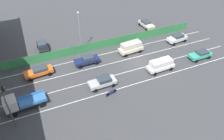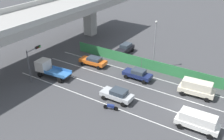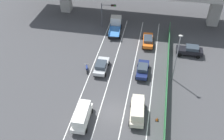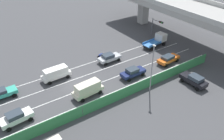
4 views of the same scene
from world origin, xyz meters
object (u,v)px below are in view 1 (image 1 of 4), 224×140
(car_taxi_teal, at_px, (201,54))
(traffic_cone, at_px, (126,44))
(motorcycle, at_px, (111,92))
(traffic_light, at_px, (7,103))
(car_taxi_orange, at_px, (39,71))
(car_van_white, at_px, (161,65))
(car_van_cream, at_px, (131,47))
(street_lamp, at_px, (80,28))
(parked_sedan_dark, at_px, (43,47))
(car_hatchback_white, at_px, (177,38))
(flatbed_truck_blue, at_px, (18,103))
(car_sedan_navy, at_px, (87,60))
(parked_sedan_cream, at_px, (146,24))
(car_sedan_silver, at_px, (103,82))

(car_taxi_teal, distance_m, traffic_cone, 14.39)
(motorcycle, height_order, traffic_light, traffic_light)
(car_taxi_orange, bearing_deg, car_van_white, -109.16)
(car_van_cream, xyz_separation_m, street_lamp, (4.50, 8.52, 3.54))
(parked_sedan_dark, bearing_deg, car_van_white, -128.69)
(car_hatchback_white, height_order, flatbed_truck_blue, flatbed_truck_blue)
(car_sedan_navy, xyz_separation_m, parked_sedan_dark, (7.48, 6.62, 0.07))
(car_sedan_navy, bearing_deg, car_hatchback_white, -89.88)
(car_taxi_teal, height_order, flatbed_truck_blue, flatbed_truck_blue)
(car_taxi_orange, relative_size, parked_sedan_dark, 1.06)
(car_taxi_orange, distance_m, motorcycle, 12.96)
(car_van_white, bearing_deg, parked_sedan_cream, -21.47)
(car_sedan_navy, distance_m, flatbed_truck_blue, 13.82)
(motorcycle, distance_m, street_lamp, 14.26)
(car_sedan_silver, bearing_deg, car_taxi_teal, -89.95)
(street_lamp, bearing_deg, car_hatchback_white, -103.68)
(car_hatchback_white, xyz_separation_m, flatbed_truck_blue, (-6.64, 31.67, 0.33))
(motorcycle, height_order, street_lamp, street_lamp)
(motorcycle, xyz_separation_m, street_lamp, (13.57, 0.58, 4.33))
(car_sedan_silver, relative_size, traffic_cone, 7.48)
(car_van_cream, distance_m, car_van_white, 7.25)
(car_taxi_teal, height_order, traffic_cone, car_taxi_teal)
(car_hatchback_white, height_order, car_sedan_silver, car_hatchback_white)
(car_taxi_orange, height_order, car_van_cream, car_van_cream)
(car_van_white, height_order, parked_sedan_cream, car_van_white)
(car_hatchback_white, xyz_separation_m, car_sedan_silver, (-6.61, 19.06, -0.04))
(car_sedan_navy, xyz_separation_m, car_van_white, (-6.70, -11.08, 0.30))
(motorcycle, bearing_deg, flatbed_truck_blue, 80.16)
(car_taxi_orange, height_order, car_sedan_navy, car_sedan_navy)
(car_sedan_silver, xyz_separation_m, parked_sedan_dark, (14.05, 7.09, 0.06))
(car_hatchback_white, bearing_deg, car_sedan_silver, 109.14)
(parked_sedan_dark, relative_size, street_lamp, 0.56)
(car_van_white, xyz_separation_m, parked_sedan_dark, (14.18, 17.70, -0.23))
(car_taxi_teal, xyz_separation_m, parked_sedan_cream, (14.78, 2.96, 0.01))
(car_taxi_teal, xyz_separation_m, motorcycle, (-2.31, 18.97, -0.41))
(flatbed_truck_blue, relative_size, traffic_cone, 9.71)
(car_van_cream, xyz_separation_m, parked_sedan_cream, (8.02, -8.08, -0.37))
(street_lamp, bearing_deg, car_van_white, -136.75)
(car_van_white, relative_size, parked_sedan_dark, 1.09)
(car_sedan_navy, height_order, car_van_white, car_van_white)
(flatbed_truck_blue, bearing_deg, car_van_cream, -72.05)
(parked_sedan_dark, bearing_deg, car_sedan_silver, -153.22)
(car_taxi_orange, xyz_separation_m, traffic_light, (-8.60, 4.53, 2.73))
(car_sedan_silver, bearing_deg, street_lamp, 0.57)
(street_lamp, bearing_deg, parked_sedan_cream, -78.02)
(parked_sedan_cream, height_order, traffic_light, traffic_light)
(car_van_white, xyz_separation_m, parked_sedan_cream, (14.92, -5.87, -0.31))
(car_taxi_orange, bearing_deg, car_sedan_navy, -90.55)
(car_van_white, distance_m, motorcycle, 10.40)
(car_van_white, relative_size, traffic_light, 0.96)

